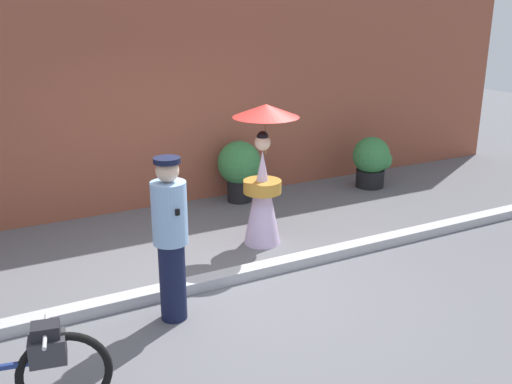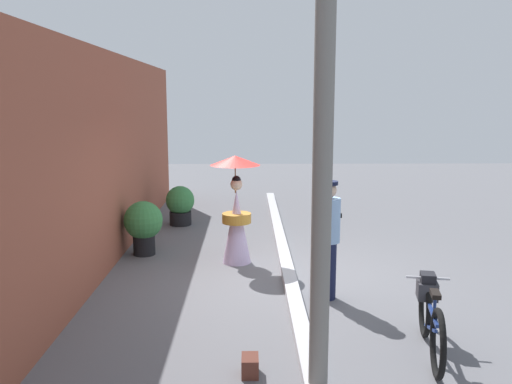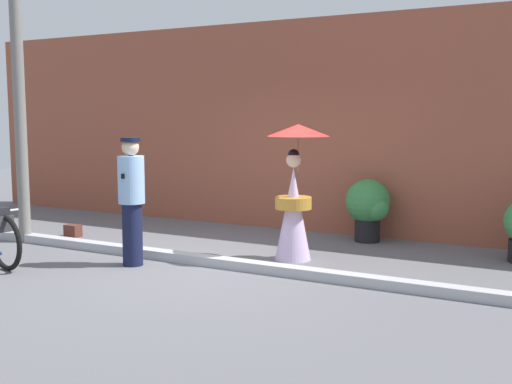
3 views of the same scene
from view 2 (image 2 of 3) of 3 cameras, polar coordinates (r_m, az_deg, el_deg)
name	(u,v)px [view 2 (image 2 of 3)]	position (r m, az deg, el deg)	size (l,w,h in m)	color
ground_plane	(288,278)	(8.48, 3.45, -9.07)	(30.00, 30.00, 0.00)	slate
building_wall	(85,166)	(8.42, -17.69, 2.66)	(14.00, 0.40, 3.52)	brown
sidewalk_curb	(288,274)	(8.46, 3.45, -8.68)	(14.00, 0.20, 0.12)	#B2B2B7
bicycle_near_officer	(430,316)	(6.30, 18.02, -12.37)	(1.66, 0.50, 0.79)	black
person_officer	(327,237)	(7.44, 7.60, -4.75)	(0.34, 0.38, 1.66)	#141938
person_with_parasol	(236,208)	(9.02, -2.11, -1.76)	(0.84, 0.84, 1.82)	silver
potted_plant_by_door	(181,204)	(11.95, -7.99, -1.27)	(0.64, 0.63, 0.87)	black
potted_plant_small	(144,224)	(9.76, -11.77, -3.31)	(0.70, 0.69, 0.97)	black
backpack_on_pavement	(251,365)	(5.67, -0.59, -17.93)	(0.25, 0.17, 0.20)	#592D23
utility_pole	(323,139)	(4.71, 7.14, 5.58)	(0.18, 0.18, 4.80)	slate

